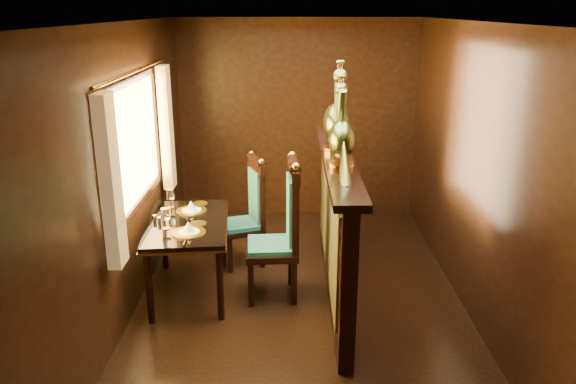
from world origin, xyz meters
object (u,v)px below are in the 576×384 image
object	(u,v)px
chair_left	(285,225)
peacock_left	(342,123)
dining_table	(187,228)
peacock_right	(337,106)
chair_right	(251,207)

from	to	relation	value
chair_left	peacock_left	size ratio (longest dim) A/B	1.86
dining_table	chair_left	size ratio (longest dim) A/B	0.95
peacock_right	chair_left	bearing A→B (deg)	-158.13
chair_left	peacock_right	distance (m)	1.18
peacock_left	peacock_right	size ratio (longest dim) A/B	0.88
chair_right	peacock_left	xyz separation A→B (m)	(0.83, -1.07, 1.11)
dining_table	peacock_right	size ratio (longest dim) A/B	1.55
dining_table	peacock_left	xyz separation A→B (m)	(1.38, -0.40, 1.07)
chair_left	peacock_right	size ratio (longest dim) A/B	1.63
dining_table	peacock_right	world-z (taller)	peacock_right
chair_right	peacock_left	size ratio (longest dim) A/B	1.62
dining_table	peacock_left	size ratio (longest dim) A/B	1.76
peacock_left	chair_right	bearing A→B (deg)	127.79
dining_table	chair_right	distance (m)	0.87
chair_right	peacock_left	bearing A→B (deg)	-72.58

